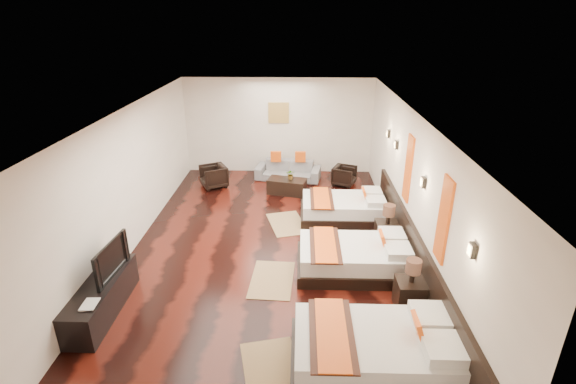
{
  "coord_description": "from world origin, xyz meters",
  "views": [
    {
      "loc": [
        0.64,
        -7.43,
        4.46
      ],
      "look_at": [
        0.4,
        0.49,
        1.1
      ],
      "focal_mm": 26.33,
      "sensor_mm": 36.0,
      "label": 1
    }
  ],
  "objects_px": {
    "sofa": "(288,170)",
    "nightstand_a": "(410,291)",
    "nightstand_b": "(387,231)",
    "figurine": "(116,250)",
    "tv_console": "(102,298)",
    "armchair_left": "(214,176)",
    "coffee_table": "(287,186)",
    "bed_mid": "(356,257)",
    "bed_far": "(345,208)",
    "bed_near": "(377,350)",
    "book": "(82,305)",
    "tv": "(106,259)",
    "table_plant": "(291,174)",
    "armchair_right": "(344,176)"
  },
  "relations": [
    {
      "from": "nightstand_a",
      "to": "nightstand_b",
      "type": "relative_size",
      "value": 0.99
    },
    {
      "from": "nightstand_a",
      "to": "tv",
      "type": "xyz_separation_m",
      "value": [
        -4.89,
        0.0,
        0.52
      ]
    },
    {
      "from": "armchair_left",
      "to": "bed_far",
      "type": "bearing_deg",
      "value": 33.88
    },
    {
      "from": "nightstand_a",
      "to": "armchair_left",
      "type": "height_order",
      "value": "nightstand_a"
    },
    {
      "from": "nightstand_a",
      "to": "bed_far",
      "type": "bearing_deg",
      "value": 102.91
    },
    {
      "from": "tv_console",
      "to": "figurine",
      "type": "relative_size",
      "value": 5.37
    },
    {
      "from": "book",
      "to": "tv",
      "type": "bearing_deg",
      "value": 86.45
    },
    {
      "from": "tv_console",
      "to": "coffee_table",
      "type": "bearing_deg",
      "value": 60.72
    },
    {
      "from": "book",
      "to": "coffee_table",
      "type": "distance_m",
      "value": 6.21
    },
    {
      "from": "bed_far",
      "to": "figurine",
      "type": "bearing_deg",
      "value": -146.37
    },
    {
      "from": "tv_console",
      "to": "figurine",
      "type": "xyz_separation_m",
      "value": [
        0.0,
        0.74,
        0.44
      ]
    },
    {
      "from": "bed_near",
      "to": "nightstand_a",
      "type": "relative_size",
      "value": 2.48
    },
    {
      "from": "nightstand_a",
      "to": "tv_console",
      "type": "bearing_deg",
      "value": -177.0
    },
    {
      "from": "sofa",
      "to": "bed_mid",
      "type": "bearing_deg",
      "value": -64.49
    },
    {
      "from": "tv_console",
      "to": "tv",
      "type": "bearing_deg",
      "value": 79.13
    },
    {
      "from": "figurine",
      "to": "table_plant",
      "type": "xyz_separation_m",
      "value": [
        2.9,
        4.28,
        -0.19
      ]
    },
    {
      "from": "sofa",
      "to": "figurine",
      "type": "bearing_deg",
      "value": -108.91
    },
    {
      "from": "bed_mid",
      "to": "armchair_right",
      "type": "bearing_deg",
      "value": 87.49
    },
    {
      "from": "figurine",
      "to": "armchair_left",
      "type": "xyz_separation_m",
      "value": [
        0.75,
        4.66,
        -0.41
      ]
    },
    {
      "from": "figurine",
      "to": "armchair_left",
      "type": "height_order",
      "value": "figurine"
    },
    {
      "from": "bed_near",
      "to": "armchair_left",
      "type": "xyz_separation_m",
      "value": [
        -3.45,
        6.44,
        0.01
      ]
    },
    {
      "from": "nightstand_b",
      "to": "figurine",
      "type": "relative_size",
      "value": 2.73
    },
    {
      "from": "bed_far",
      "to": "table_plant",
      "type": "bearing_deg",
      "value": 131.14
    },
    {
      "from": "nightstand_b",
      "to": "sofa",
      "type": "bearing_deg",
      "value": 119.81
    },
    {
      "from": "tv_console",
      "to": "armchair_right",
      "type": "relative_size",
      "value": 3.01
    },
    {
      "from": "nightstand_b",
      "to": "tv",
      "type": "bearing_deg",
      "value": -157.47
    },
    {
      "from": "book",
      "to": "sofa",
      "type": "distance_m",
      "value": 7.16
    },
    {
      "from": "nightstand_a",
      "to": "book",
      "type": "height_order",
      "value": "nightstand_a"
    },
    {
      "from": "armchair_right",
      "to": "nightstand_a",
      "type": "bearing_deg",
      "value": -151.92
    },
    {
      "from": "bed_mid",
      "to": "nightstand_a",
      "type": "bearing_deg",
      "value": -55.33
    },
    {
      "from": "bed_mid",
      "to": "figurine",
      "type": "xyz_separation_m",
      "value": [
        -4.2,
        -0.6,
        0.44
      ]
    },
    {
      "from": "bed_mid",
      "to": "coffee_table",
      "type": "distance_m",
      "value": 3.91
    },
    {
      "from": "figurine",
      "to": "sofa",
      "type": "relative_size",
      "value": 0.18
    },
    {
      "from": "bed_mid",
      "to": "coffee_table",
      "type": "bearing_deg",
      "value": 110.99
    },
    {
      "from": "bed_mid",
      "to": "bed_far",
      "type": "distance_m",
      "value": 2.19
    },
    {
      "from": "tv",
      "to": "book",
      "type": "bearing_deg",
      "value": -178.77
    },
    {
      "from": "tv",
      "to": "table_plant",
      "type": "xyz_separation_m",
      "value": [
        2.85,
        4.76,
        -0.31
      ]
    },
    {
      "from": "table_plant",
      "to": "tv_console",
      "type": "bearing_deg",
      "value": -119.99
    },
    {
      "from": "tv",
      "to": "coffee_table",
      "type": "height_order",
      "value": "tv"
    },
    {
      "from": "sofa",
      "to": "nightstand_a",
      "type": "bearing_deg",
      "value": -60.7
    },
    {
      "from": "armchair_right",
      "to": "table_plant",
      "type": "distance_m",
      "value": 1.63
    },
    {
      "from": "bed_mid",
      "to": "tv_console",
      "type": "height_order",
      "value": "bed_mid"
    },
    {
      "from": "armchair_left",
      "to": "figurine",
      "type": "bearing_deg",
      "value": -36.82
    },
    {
      "from": "bed_far",
      "to": "armchair_right",
      "type": "height_order",
      "value": "bed_far"
    },
    {
      "from": "tv_console",
      "to": "bed_far",
      "type": "bearing_deg",
      "value": 40.09
    },
    {
      "from": "nightstand_b",
      "to": "armchair_left",
      "type": "relative_size",
      "value": 1.36
    },
    {
      "from": "nightstand_b",
      "to": "figurine",
      "type": "distance_m",
      "value": 5.2
    },
    {
      "from": "coffee_table",
      "to": "bed_near",
      "type": "bearing_deg",
      "value": -76.92
    },
    {
      "from": "bed_near",
      "to": "sofa",
      "type": "distance_m",
      "value": 7.22
    },
    {
      "from": "bed_mid",
      "to": "bed_far",
      "type": "relative_size",
      "value": 1.06
    }
  ]
}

